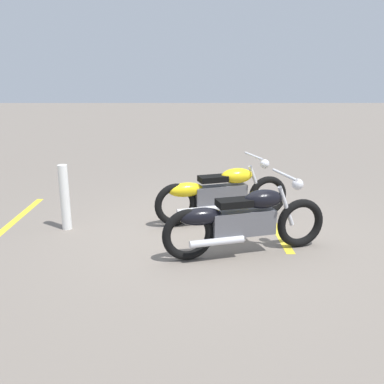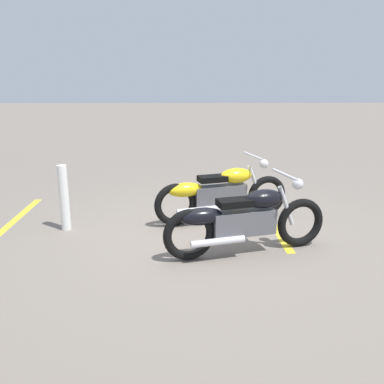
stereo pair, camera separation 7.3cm
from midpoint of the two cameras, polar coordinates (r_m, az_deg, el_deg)
name	(u,v)px [view 2 (the right image)]	position (r m, az deg, el deg)	size (l,w,h in m)	color
ground_plane	(214,235)	(6.20, 2.63, -5.79)	(60.00, 60.00, 0.00)	slate
motorcycle_bright_foreground	(220,193)	(6.65, 3.43, -0.11)	(2.16, 0.87, 1.04)	black
motorcycle_dark_foreground	(243,220)	(5.45, 6.56, -3.74)	(2.18, 0.83, 1.04)	black
bollard_post	(64,198)	(6.53, -17.22, -0.78)	(0.14, 0.14, 0.99)	white
parking_stripe_near	(267,214)	(7.16, 9.88, -3.01)	(3.20, 0.12, 0.01)	yellow
parking_stripe_mid	(4,230)	(6.99, -24.40, -4.69)	(3.20, 0.12, 0.01)	yellow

